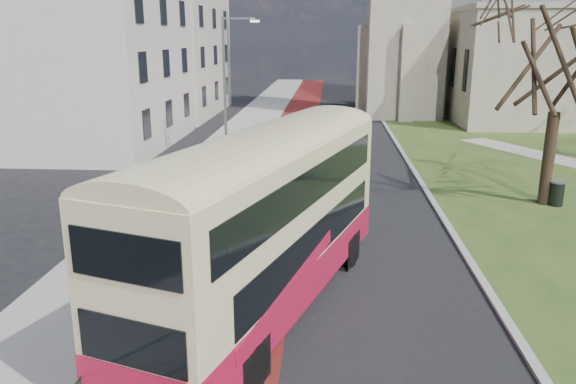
# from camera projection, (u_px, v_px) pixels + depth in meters

# --- Properties ---
(ground) EXTENTS (160.00, 160.00, 0.00)m
(ground) POSITION_uv_depth(u_px,v_px,m) (272.00, 301.00, 15.55)
(ground) COLOR black
(ground) RESTS_ON ground
(road_carriageway) EXTENTS (9.00, 120.00, 0.01)m
(road_carriageway) POSITION_uv_depth(u_px,v_px,m) (328.00, 155.00, 34.66)
(road_carriageway) COLOR black
(road_carriageway) RESTS_ON ground
(bus_lane) EXTENTS (3.40, 120.00, 0.01)m
(bus_lane) POSITION_uv_depth(u_px,v_px,m) (285.00, 154.00, 34.85)
(bus_lane) COLOR #591414
(bus_lane) RESTS_ON ground
(pavement_west) EXTENTS (4.00, 120.00, 0.12)m
(pavement_west) POSITION_uv_depth(u_px,v_px,m) (225.00, 152.00, 35.10)
(pavement_west) COLOR gray
(pavement_west) RESTS_ON ground
(kerb_west) EXTENTS (0.25, 120.00, 0.13)m
(kerb_west) POSITION_uv_depth(u_px,v_px,m) (256.00, 153.00, 34.96)
(kerb_west) COLOR #999993
(kerb_west) RESTS_ON ground
(kerb_east) EXTENTS (0.25, 80.00, 0.13)m
(kerb_east) POSITION_uv_depth(u_px,v_px,m) (400.00, 149.00, 36.25)
(kerb_east) COLOR #999993
(kerb_east) RESTS_ON ground
(pedestrian_railing) EXTENTS (0.07, 24.00, 1.12)m
(pedestrian_railing) POSITION_uv_depth(u_px,v_px,m) (199.00, 231.00, 19.45)
(pedestrian_railing) COLOR #0D3A1C
(pedestrian_railing) RESTS_ON ground
(street_block_near) EXTENTS (10.30, 14.30, 13.00)m
(street_block_near) POSITION_uv_depth(u_px,v_px,m) (88.00, 45.00, 35.91)
(street_block_near) COLOR silver
(street_block_near) RESTS_ON ground
(street_block_far) EXTENTS (10.30, 16.30, 11.50)m
(street_block_far) POSITION_uv_depth(u_px,v_px,m) (161.00, 51.00, 51.48)
(street_block_far) COLOR beige
(street_block_far) RESTS_ON ground
(streetlamp) EXTENTS (2.13, 0.18, 8.00)m
(streetlamp) POSITION_uv_depth(u_px,v_px,m) (227.00, 81.00, 31.91)
(streetlamp) COLOR gray
(streetlamp) RESTS_ON pavement_west
(bus) EXTENTS (5.94, 11.38, 4.66)m
(bus) POSITION_uv_depth(u_px,v_px,m) (267.00, 216.00, 14.33)
(bus) COLOR #B71034
(bus) RESTS_ON ground
(winter_tree_near) EXTENTS (8.83, 8.83, 10.28)m
(winter_tree_near) POSITION_uv_depth(u_px,v_px,m) (564.00, 34.00, 22.52)
(winter_tree_near) COLOR #322419
(winter_tree_near) RESTS_ON grass_green
(litter_bin) EXTENTS (0.89, 0.89, 1.07)m
(litter_bin) POSITION_uv_depth(u_px,v_px,m) (556.00, 193.00, 24.07)
(litter_bin) COLOR black
(litter_bin) RESTS_ON grass_green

